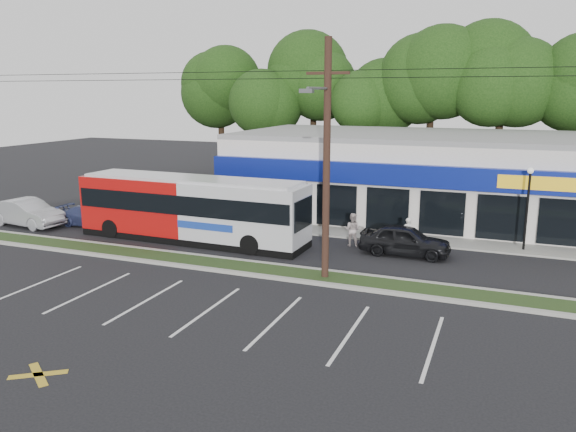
% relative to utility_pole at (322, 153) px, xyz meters
% --- Properties ---
extents(ground, '(120.00, 120.00, 0.00)m').
position_rel_utility_pole_xyz_m(ground, '(-2.83, -0.93, -5.41)').
color(ground, black).
rests_on(ground, ground).
extents(grass_strip, '(40.00, 1.60, 0.12)m').
position_rel_utility_pole_xyz_m(grass_strip, '(-2.83, 0.07, -5.35)').
color(grass_strip, '#253214').
rests_on(grass_strip, ground).
extents(curb_south, '(40.00, 0.25, 0.14)m').
position_rel_utility_pole_xyz_m(curb_south, '(-2.83, -0.78, -5.34)').
color(curb_south, '#9E9E93').
rests_on(curb_south, ground).
extents(curb_north, '(40.00, 0.25, 0.14)m').
position_rel_utility_pole_xyz_m(curb_north, '(-2.83, 0.92, -5.34)').
color(curb_north, '#9E9E93').
rests_on(curb_north, ground).
extents(sidewalk, '(32.00, 2.20, 0.10)m').
position_rel_utility_pole_xyz_m(sidewalk, '(2.17, 8.07, -5.36)').
color(sidewalk, '#9E9E93').
rests_on(sidewalk, ground).
extents(strip_mall, '(25.00, 12.55, 5.30)m').
position_rel_utility_pole_xyz_m(strip_mall, '(2.67, 14.99, -2.76)').
color(strip_mall, beige).
rests_on(strip_mall, ground).
extents(utility_pole, '(50.00, 2.77, 10.00)m').
position_rel_utility_pole_xyz_m(utility_pole, '(0.00, 0.00, 0.00)').
color(utility_pole, black).
rests_on(utility_pole, ground).
extents(lamp_post, '(0.30, 0.30, 4.25)m').
position_rel_utility_pole_xyz_m(lamp_post, '(8.17, 7.87, -2.74)').
color(lamp_post, black).
rests_on(lamp_post, ground).
extents(tree_line, '(46.76, 6.76, 11.83)m').
position_rel_utility_pole_xyz_m(tree_line, '(1.17, 25.07, 3.00)').
color(tree_line, black).
rests_on(tree_line, ground).
extents(metrobus, '(12.94, 3.04, 3.46)m').
position_rel_utility_pole_xyz_m(metrobus, '(-8.48, 3.57, -3.58)').
color(metrobus, '#AF0E0D').
rests_on(metrobus, ground).
extents(car_dark, '(4.43, 1.83, 1.50)m').
position_rel_utility_pole_xyz_m(car_dark, '(2.70, 5.01, -4.66)').
color(car_dark, black).
rests_on(car_dark, ground).
extents(car_silver, '(5.07, 2.24, 1.62)m').
position_rel_utility_pole_xyz_m(car_silver, '(-19.45, 2.89, -4.60)').
color(car_silver, '#A4A6AC').
rests_on(car_silver, ground).
extents(car_blue, '(4.28, 1.92, 1.22)m').
position_rel_utility_pole_xyz_m(car_blue, '(-15.83, 4.32, -4.80)').
color(car_blue, navy).
rests_on(car_blue, ground).
extents(pedestrian_a, '(0.67, 0.64, 1.55)m').
position_rel_utility_pole_xyz_m(pedestrian_a, '(2.56, 6.49, -4.64)').
color(pedestrian_a, white).
rests_on(pedestrian_a, ground).
extents(pedestrian_b, '(0.85, 0.67, 1.74)m').
position_rel_utility_pole_xyz_m(pedestrian_b, '(-0.17, 5.70, -4.54)').
color(pedestrian_b, '#BFAFAC').
rests_on(pedestrian_b, ground).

